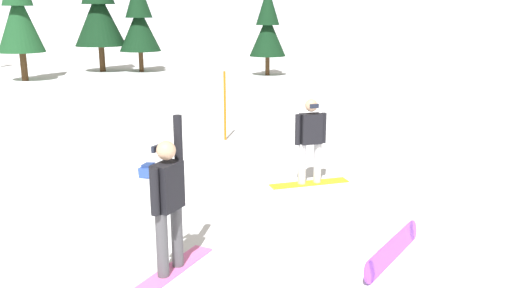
{
  "coord_description": "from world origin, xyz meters",
  "views": [
    {
      "loc": [
        -2.3,
        -5.97,
        3.28
      ],
      "look_at": [
        -2.56,
        3.18,
        1.0
      ],
      "focal_mm": 37.92,
      "sensor_mm": 36.0,
      "label": 1
    }
  ],
  "objects_px": {
    "backpack_blue": "(152,171)",
    "pine_tree_young": "(139,20)",
    "pine_tree_short": "(268,27)",
    "trail_marker_pole": "(225,106)",
    "snowboarder_midground": "(310,140)",
    "pine_tree_tall": "(18,9)",
    "snowboarder_foreground": "(168,203)",
    "loose_snowboard_near_right": "(392,249)",
    "pine_tree_slender": "(99,7)"
  },
  "relations": [
    {
      "from": "trail_marker_pole",
      "to": "pine_tree_young",
      "type": "bearing_deg",
      "value": 110.52
    },
    {
      "from": "trail_marker_pole",
      "to": "snowboarder_midground",
      "type": "bearing_deg",
      "value": -61.7
    },
    {
      "from": "loose_snowboard_near_right",
      "to": "pine_tree_slender",
      "type": "height_order",
      "value": "pine_tree_slender"
    },
    {
      "from": "snowboarder_midground",
      "to": "backpack_blue",
      "type": "distance_m",
      "value": 3.26
    },
    {
      "from": "loose_snowboard_near_right",
      "to": "trail_marker_pole",
      "type": "xyz_separation_m",
      "value": [
        -2.83,
        6.83,
        0.74
      ]
    },
    {
      "from": "pine_tree_young",
      "to": "pine_tree_short",
      "type": "relative_size",
      "value": 1.13
    },
    {
      "from": "pine_tree_tall",
      "to": "pine_tree_slender",
      "type": "distance_m",
      "value": 4.78
    },
    {
      "from": "snowboarder_foreground",
      "to": "snowboarder_midground",
      "type": "distance_m",
      "value": 4.21
    },
    {
      "from": "snowboarder_foreground",
      "to": "trail_marker_pole",
      "type": "bearing_deg",
      "value": 89.31
    },
    {
      "from": "backpack_blue",
      "to": "pine_tree_young",
      "type": "height_order",
      "value": "pine_tree_young"
    },
    {
      "from": "pine_tree_slender",
      "to": "snowboarder_foreground",
      "type": "bearing_deg",
      "value": -70.98
    },
    {
      "from": "backpack_blue",
      "to": "trail_marker_pole",
      "type": "bearing_deg",
      "value": 69.33
    },
    {
      "from": "snowboarder_midground",
      "to": "pine_tree_tall",
      "type": "distance_m",
      "value": 19.96
    },
    {
      "from": "pine_tree_tall",
      "to": "pine_tree_short",
      "type": "relative_size",
      "value": 1.36
    },
    {
      "from": "loose_snowboard_near_right",
      "to": "trail_marker_pole",
      "type": "bearing_deg",
      "value": 112.51
    },
    {
      "from": "pine_tree_young",
      "to": "pine_tree_short",
      "type": "xyz_separation_m",
      "value": [
        6.88,
        -1.44,
        -0.32
      ]
    },
    {
      "from": "backpack_blue",
      "to": "pine_tree_tall",
      "type": "relative_size",
      "value": 0.09
    },
    {
      "from": "loose_snowboard_near_right",
      "to": "pine_tree_young",
      "type": "bearing_deg",
      "value": 111.13
    },
    {
      "from": "backpack_blue",
      "to": "pine_tree_slender",
      "type": "relative_size",
      "value": 0.09
    },
    {
      "from": "pine_tree_slender",
      "to": "snowboarder_midground",
      "type": "bearing_deg",
      "value": -62.79
    },
    {
      "from": "backpack_blue",
      "to": "snowboarder_foreground",
      "type": "bearing_deg",
      "value": -74.44
    },
    {
      "from": "trail_marker_pole",
      "to": "pine_tree_tall",
      "type": "bearing_deg",
      "value": 131.84
    },
    {
      "from": "snowboarder_foreground",
      "to": "pine_tree_short",
      "type": "bearing_deg",
      "value": 87.18
    },
    {
      "from": "pine_tree_slender",
      "to": "trail_marker_pole",
      "type": "bearing_deg",
      "value": -63.04
    },
    {
      "from": "backpack_blue",
      "to": "trail_marker_pole",
      "type": "distance_m",
      "value": 3.54
    },
    {
      "from": "snowboarder_midground",
      "to": "pine_tree_short",
      "type": "bearing_deg",
      "value": 93.06
    },
    {
      "from": "snowboarder_midground",
      "to": "snowboarder_foreground",
      "type": "bearing_deg",
      "value": -118.72
    },
    {
      "from": "snowboarder_midground",
      "to": "trail_marker_pole",
      "type": "xyz_separation_m",
      "value": [
        -1.94,
        3.6,
        0.02
      ]
    },
    {
      "from": "snowboarder_foreground",
      "to": "backpack_blue",
      "type": "relative_size",
      "value": 3.63
    },
    {
      "from": "snowboarder_foreground",
      "to": "loose_snowboard_near_right",
      "type": "xyz_separation_m",
      "value": [
        2.92,
        0.46,
        -0.8
      ]
    },
    {
      "from": "pine_tree_young",
      "to": "pine_tree_slender",
      "type": "bearing_deg",
      "value": 177.74
    },
    {
      "from": "snowboarder_midground",
      "to": "trail_marker_pole",
      "type": "relative_size",
      "value": 0.93
    },
    {
      "from": "loose_snowboard_near_right",
      "to": "trail_marker_pole",
      "type": "relative_size",
      "value": 0.91
    },
    {
      "from": "pine_tree_young",
      "to": "pine_tree_short",
      "type": "bearing_deg",
      "value": -11.8
    },
    {
      "from": "trail_marker_pole",
      "to": "snowboarder_foreground",
      "type": "bearing_deg",
      "value": -90.69
    },
    {
      "from": "snowboarder_midground",
      "to": "backpack_blue",
      "type": "relative_size",
      "value": 3.01
    },
    {
      "from": "loose_snowboard_near_right",
      "to": "trail_marker_pole",
      "type": "distance_m",
      "value": 7.43
    },
    {
      "from": "pine_tree_young",
      "to": "pine_tree_slender",
      "type": "relative_size",
      "value": 0.8
    },
    {
      "from": "backpack_blue",
      "to": "trail_marker_pole",
      "type": "height_order",
      "value": "trail_marker_pole"
    },
    {
      "from": "pine_tree_tall",
      "to": "pine_tree_young",
      "type": "distance_m",
      "value": 6.15
    },
    {
      "from": "snowboarder_foreground",
      "to": "loose_snowboard_near_right",
      "type": "relative_size",
      "value": 1.24
    },
    {
      "from": "backpack_blue",
      "to": "pine_tree_tall",
      "type": "height_order",
      "value": "pine_tree_tall"
    },
    {
      "from": "snowboarder_midground",
      "to": "pine_tree_tall",
      "type": "height_order",
      "value": "pine_tree_tall"
    },
    {
      "from": "backpack_blue",
      "to": "pine_tree_short",
      "type": "relative_size",
      "value": 0.12
    },
    {
      "from": "snowboarder_foreground",
      "to": "pine_tree_slender",
      "type": "bearing_deg",
      "value": 109.02
    },
    {
      "from": "snowboarder_midground",
      "to": "pine_tree_tall",
      "type": "xyz_separation_m",
      "value": [
        -12.49,
        15.38,
        2.44
      ]
    },
    {
      "from": "snowboarder_foreground",
      "to": "trail_marker_pole",
      "type": "height_order",
      "value": "snowboarder_foreground"
    },
    {
      "from": "snowboarder_foreground",
      "to": "pine_tree_slender",
      "type": "xyz_separation_m",
      "value": [
        -7.98,
        23.16,
        2.48
      ]
    },
    {
      "from": "loose_snowboard_near_right",
      "to": "pine_tree_tall",
      "type": "bearing_deg",
      "value": 125.71
    },
    {
      "from": "snowboarder_midground",
      "to": "loose_snowboard_near_right",
      "type": "bearing_deg",
      "value": -74.55
    }
  ]
}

